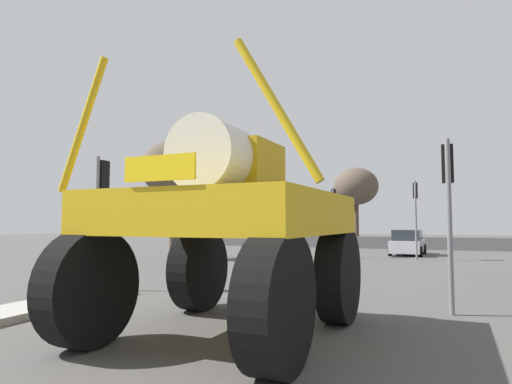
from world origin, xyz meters
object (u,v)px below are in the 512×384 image
at_px(sedan_ahead, 408,243).
at_px(traffic_signal_far_right, 415,202).
at_px(oversize_sprayer, 227,227).
at_px(streetlight_far_left, 199,183).
at_px(bare_tree_left, 174,169).
at_px(traffic_signal_near_right, 448,186).
at_px(bare_tree_far_center, 356,187).
at_px(traffic_signal_near_left, 101,192).
at_px(traffic_signal_far_left, 334,206).

distance_m(sedan_ahead, traffic_signal_far_right, 4.36).
distance_m(oversize_sprayer, sedan_ahead, 21.56).
xyz_separation_m(oversize_sprayer, sedan_ahead, (2.01, 21.43, -1.17)).
distance_m(streetlight_far_left, bare_tree_left, 2.16).
xyz_separation_m(oversize_sprayer, traffic_signal_near_right, (3.76, 3.39, 0.88)).
height_order(traffic_signal_far_right, bare_tree_far_center, bare_tree_far_center).
relative_size(sedan_ahead, bare_tree_left, 0.66).
bearing_deg(bare_tree_far_center, sedan_ahead, -63.31).
bearing_deg(traffic_signal_near_left, sedan_ahead, 66.74).
xyz_separation_m(oversize_sprayer, streetlight_far_left, (-9.22, 15.62, 2.39)).
bearing_deg(oversize_sprayer, sedan_ahead, -2.69).
xyz_separation_m(sedan_ahead, streetlight_far_left, (-11.23, -5.81, 3.56)).
xyz_separation_m(traffic_signal_far_left, traffic_signal_far_right, (4.38, -0.00, 0.16)).
xyz_separation_m(sedan_ahead, bare_tree_far_center, (-4.39, 8.73, 4.23)).
xyz_separation_m(traffic_signal_near_left, traffic_signal_far_right, (8.38, 14.42, 0.19)).
bearing_deg(traffic_signal_far_left, traffic_signal_near_left, -105.51).
bearing_deg(traffic_signal_far_right, traffic_signal_far_left, 179.96).
distance_m(traffic_signal_near_left, bare_tree_far_center, 27.07).
height_order(traffic_signal_near_right, traffic_signal_far_right, traffic_signal_far_right).
height_order(sedan_ahead, traffic_signal_far_left, traffic_signal_far_left).
height_order(oversize_sprayer, traffic_signal_near_left, oversize_sprayer).
xyz_separation_m(traffic_signal_far_right, streetlight_far_left, (-11.85, -2.18, 1.22)).
distance_m(streetlight_far_left, bare_tree_far_center, 16.09).
xyz_separation_m(traffic_signal_near_left, traffic_signal_near_right, (9.51, 0.00, -0.10)).
bearing_deg(traffic_signal_near_left, bare_tree_far_center, 82.83).
xyz_separation_m(traffic_signal_far_left, bare_tree_left, (-7.88, -4.23, 1.97)).
height_order(oversize_sprayer, sedan_ahead, oversize_sprayer).
distance_m(oversize_sprayer, traffic_signal_far_left, 17.92).
relative_size(traffic_signal_near_left, traffic_signal_far_left, 0.99).
relative_size(oversize_sprayer, streetlight_far_left, 0.70).
xyz_separation_m(traffic_signal_near_left, traffic_signal_far_left, (4.00, 14.42, 0.03)).
xyz_separation_m(sedan_ahead, traffic_signal_far_right, (0.62, -3.64, 2.33)).
height_order(traffic_signal_far_left, bare_tree_left, bare_tree_left).
relative_size(traffic_signal_far_right, streetlight_far_left, 0.55).
relative_size(sedan_ahead, traffic_signal_far_left, 1.06).
distance_m(traffic_signal_near_left, traffic_signal_far_right, 16.68).
distance_m(traffic_signal_near_left, bare_tree_left, 11.09).
distance_m(traffic_signal_far_right, streetlight_far_left, 12.12).
relative_size(oversize_sprayer, traffic_signal_near_right, 1.41).
relative_size(traffic_signal_near_left, bare_tree_far_center, 0.60).
bearing_deg(streetlight_far_left, traffic_signal_near_left, -74.15).
height_order(traffic_signal_far_right, bare_tree_left, bare_tree_left).
bearing_deg(oversize_sprayer, traffic_signal_near_left, 62.19).
relative_size(oversize_sprayer, bare_tree_far_center, 0.81).
relative_size(sedan_ahead, traffic_signal_near_right, 1.11).
height_order(sedan_ahead, traffic_signal_near_left, traffic_signal_near_left).
bearing_deg(traffic_signal_far_right, bare_tree_left, -161.00).
xyz_separation_m(traffic_signal_near_right, bare_tree_far_center, (-6.13, 26.78, 2.18)).
relative_size(traffic_signal_far_left, traffic_signal_far_right, 0.95).
bearing_deg(traffic_signal_far_right, streetlight_far_left, -169.58).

